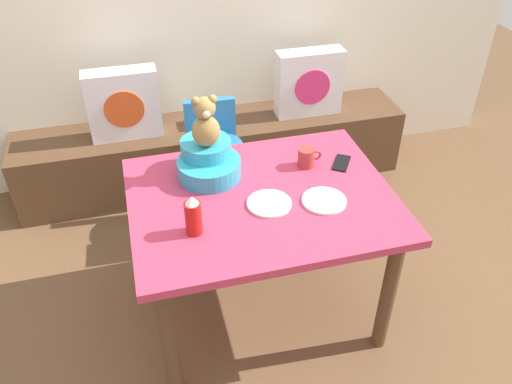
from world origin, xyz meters
name	(u,v)px	position (x,y,z in m)	size (l,w,h in m)	color
ground_plane	(261,305)	(0.00, 0.00, 0.00)	(8.00, 8.00, 0.00)	brown
window_bench	(215,152)	(0.00, 1.22, 0.23)	(2.60, 0.44, 0.46)	brown
pillow_floral_left	(124,104)	(-0.55, 1.20, 0.68)	(0.44, 0.15, 0.44)	silver
pillow_floral_right	(309,83)	(0.65, 1.20, 0.68)	(0.44, 0.15, 0.44)	silver
book_stack	(202,120)	(-0.07, 1.22, 0.49)	(0.20, 0.14, 0.06)	#7CAC5F
dining_table	(261,214)	(0.00, 0.00, 0.63)	(1.19, 0.93, 0.74)	#B73351
highchair	(214,150)	(-0.08, 0.78, 0.52)	(0.34, 0.46, 0.79)	#2672B2
infant_seat_teal	(208,161)	(-0.20, 0.24, 0.81)	(0.30, 0.33, 0.16)	teal
teddy_bear	(205,123)	(-0.20, 0.23, 1.02)	(0.13, 0.12, 0.25)	olive
ketchup_bottle	(193,216)	(-0.33, -0.17, 0.83)	(0.07, 0.07, 0.18)	red
coffee_mug	(307,157)	(0.28, 0.18, 0.79)	(0.12, 0.08, 0.09)	#9E332D
dinner_plate_near	(324,201)	(0.26, -0.11, 0.75)	(0.20, 0.20, 0.01)	white
dinner_plate_far	(269,204)	(0.02, -0.07, 0.75)	(0.20, 0.20, 0.01)	white
cell_phone	(342,163)	(0.45, 0.15, 0.74)	(0.07, 0.14, 0.01)	black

